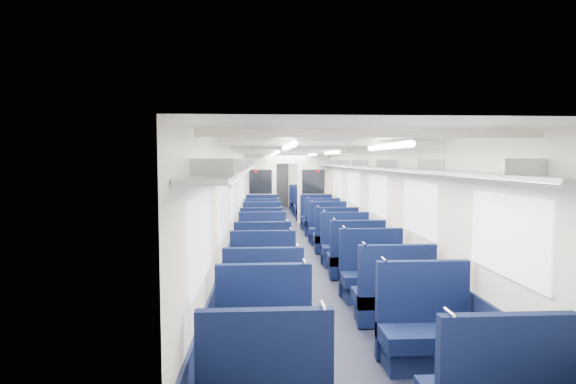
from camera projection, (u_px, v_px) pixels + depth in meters
The scene contains 39 objects.
floor at pixel (295, 242), 11.59m from camera, with size 2.80×18.00×0.01m, color black.
ceiling at pixel (295, 151), 11.43m from camera, with size 2.80×18.00×0.01m, color white.
wall_left at pixel (240, 197), 11.43m from camera, with size 0.02×18.00×2.35m, color beige.
dado_left at pixel (240, 229), 11.48m from camera, with size 0.03×17.90×0.70m, color #0F1632.
wall_right at pixel (349, 197), 11.59m from camera, with size 0.02×18.00×2.35m, color beige.
dado_right at pixel (348, 228), 11.65m from camera, with size 0.03×17.90×0.70m, color #0F1632.
wall_far at pixel (280, 181), 20.47m from camera, with size 2.80×0.02×2.35m, color beige.
luggage_rack_left at pixel (247, 166), 11.38m from camera, with size 0.36×17.40×0.18m.
luggage_rack_right at pixel (342, 165), 11.52m from camera, with size 0.36×17.40×0.18m.
windows at pixel (296, 188), 11.04m from camera, with size 2.78×15.60×0.75m.
ceiling_fittings at pixel (296, 153), 11.17m from camera, with size 2.70×16.06×0.11m.
end_door at pixel (280, 185), 20.42m from camera, with size 0.75×0.06×2.00m, color black.
bulkhead at pixel (287, 187), 14.99m from camera, with size 2.80×0.10×2.35m.
seat_2 at pixel (264, 339), 4.48m from camera, with size 0.98×0.54×1.09m.
seat_3 at pixel (426, 334), 4.62m from camera, with size 0.98×0.54×1.09m.
seat_4 at pixel (263, 303), 5.59m from camera, with size 0.98×0.54×1.09m.
seat_5 at pixel (393, 299), 5.78m from camera, with size 0.98×0.54×1.09m.
seat_6 at pixel (263, 281), 6.63m from camera, with size 0.98×0.54×1.09m.
seat_7 at pixel (373, 277), 6.85m from camera, with size 0.98×0.54×1.09m.
seat_8 at pixel (263, 262), 7.86m from camera, with size 0.98×0.54×1.09m.
seat_9 at pixel (356, 260), 8.06m from camera, with size 0.98×0.54×1.09m.
seat_10 at pixel (263, 248), 9.09m from camera, with size 0.98×0.54×1.09m.
seat_11 at pixel (346, 249), 9.02m from camera, with size 0.98×0.54×1.09m.
seat_12 at pixel (262, 239), 10.15m from camera, with size 0.98×0.54×1.09m.
seat_13 at pixel (336, 238), 10.25m from camera, with size 0.98×0.54×1.09m.
seat_14 at pixel (262, 231), 11.29m from camera, with size 0.98×0.54×1.09m.
seat_15 at pixel (328, 231), 11.40m from camera, with size 0.98×0.54×1.09m.
seat_16 at pixel (262, 225), 12.46m from camera, with size 0.98×0.54×1.09m.
seat_17 at pixel (322, 224), 12.64m from camera, with size 0.98×0.54×1.09m.
seat_18 at pixel (262, 219), 13.67m from camera, with size 0.98×0.54×1.09m.
seat_19 at pixel (317, 218), 13.78m from camera, with size 0.98×0.54×1.09m.
seat_20 at pixel (262, 211), 15.72m from camera, with size 0.98×0.54×1.09m.
seat_21 at pixel (309, 211), 15.80m from camera, with size 0.98×0.54×1.09m.
seat_22 at pixel (262, 208), 16.84m from camera, with size 0.98×0.54×1.09m.
seat_23 at pixel (306, 208), 16.94m from camera, with size 0.98×0.54×1.09m.
seat_24 at pixel (262, 205), 17.89m from camera, with size 0.98×0.54×1.09m.
seat_25 at pixel (303, 205), 18.11m from camera, with size 0.98×0.54×1.09m.
seat_26 at pixel (262, 202), 19.18m from camera, with size 0.98×0.54×1.09m.
seat_27 at pixel (301, 202), 19.25m from camera, with size 0.98×0.54×1.09m.
Camera 1 is at (-0.85, -11.44, 2.10)m, focal length 28.20 mm.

